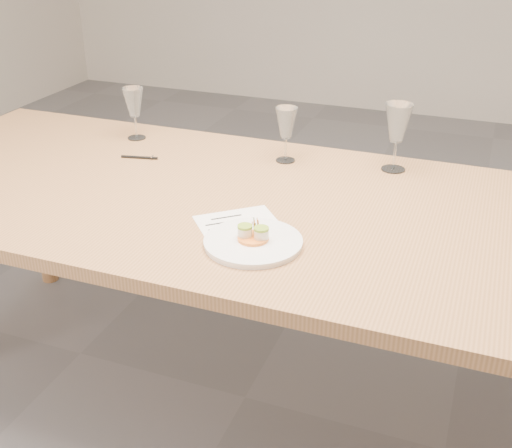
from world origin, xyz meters
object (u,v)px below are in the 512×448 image
at_px(dining_table, 243,219).
at_px(ballpoint_pen, 140,157).
at_px(wine_glass_1, 286,124).
at_px(wine_glass_2, 398,124).
at_px(wine_glass_0, 134,103).
at_px(recipe_sheet, 244,232).
at_px(dinner_plate, 253,241).

relative_size(dining_table, ballpoint_pen, 19.30).
height_order(ballpoint_pen, wine_glass_1, wine_glass_1).
xyz_separation_m(dining_table, ballpoint_pen, (-0.44, 0.17, 0.07)).
bearing_deg(wine_glass_2, wine_glass_0, -178.26).
distance_m(dining_table, ballpoint_pen, 0.48).
bearing_deg(wine_glass_2, dining_table, -134.38).
bearing_deg(wine_glass_0, dining_table, -32.00).
distance_m(dining_table, wine_glass_1, 0.38).
distance_m(wine_glass_0, wine_glass_2, 0.92).
distance_m(recipe_sheet, wine_glass_1, 0.54).
xyz_separation_m(ballpoint_pen, wine_glass_2, (0.81, 0.20, 0.15)).
distance_m(dining_table, dinner_plate, 0.30).
relative_size(wine_glass_0, wine_glass_2, 0.86).
xyz_separation_m(dinner_plate, wine_glass_1, (-0.11, 0.58, 0.12)).
distance_m(dining_table, wine_glass_0, 0.68).
relative_size(ballpoint_pen, wine_glass_2, 0.58).
xyz_separation_m(dinner_plate, ballpoint_pen, (-0.57, 0.43, -0.01)).
bearing_deg(wine_glass_2, ballpoint_pen, -165.92).
bearing_deg(wine_glass_0, wine_glass_2, 1.74).
bearing_deg(wine_glass_0, recipe_sheet, -40.40).
height_order(dining_table, wine_glass_1, wine_glass_1).
distance_m(recipe_sheet, ballpoint_pen, 0.64).
bearing_deg(wine_glass_1, wine_glass_0, 177.89).
xyz_separation_m(wine_glass_0, wine_glass_1, (0.57, -0.02, -0.00)).
height_order(dinner_plate, wine_glass_2, wine_glass_2).
xyz_separation_m(recipe_sheet, wine_glass_2, (0.28, 0.57, 0.15)).
bearing_deg(wine_glass_1, wine_glass_2, 8.07).
relative_size(recipe_sheet, wine_glass_1, 1.88).
distance_m(recipe_sheet, wine_glass_2, 0.65).
distance_m(dinner_plate, recipe_sheet, 0.08).
relative_size(dinner_plate, wine_glass_0, 1.34).
xyz_separation_m(recipe_sheet, wine_glass_1, (-0.06, 0.52, 0.13)).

